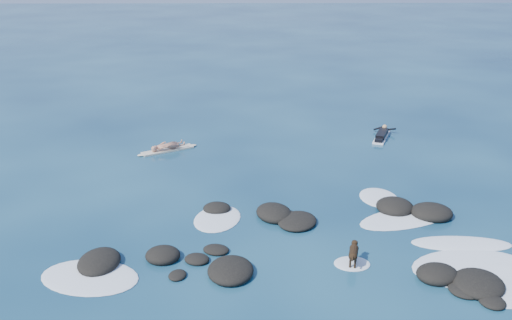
{
  "coord_description": "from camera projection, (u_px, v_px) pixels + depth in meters",
  "views": [
    {
      "loc": [
        -1.41,
        -17.46,
        9.01
      ],
      "look_at": [
        -1.05,
        4.0,
        0.9
      ],
      "focal_mm": 40.0,
      "sensor_mm": 36.0,
      "label": 1
    }
  ],
  "objects": [
    {
      "name": "reef_rocks",
      "position": [
        320.0,
        240.0,
        18.33
      ],
      "size": [
        13.69,
        7.03,
        0.58
      ],
      "color": "black",
      "rests_on": "ground"
    },
    {
      "name": "standing_surfer_rig",
      "position": [
        167.0,
        137.0,
        26.37
      ],
      "size": [
        2.7,
        1.72,
        1.68
      ],
      "rotation": [
        0.0,
        0.0,
        0.52
      ],
      "color": "beige",
      "rests_on": "ground"
    },
    {
      "name": "breaking_foam",
      "position": [
        371.0,
        247.0,
        18.13
      ],
      "size": [
        15.39,
        8.27,
        0.12
      ],
      "color": "white",
      "rests_on": "ground"
    },
    {
      "name": "paddling_surfer_rig",
      "position": [
        382.0,
        135.0,
        28.37
      ],
      "size": [
        1.55,
        2.53,
        0.45
      ],
      "rotation": [
        0.0,
        0.0,
        1.19
      ],
      "color": "white",
      "rests_on": "ground"
    },
    {
      "name": "dog",
      "position": [
        354.0,
        252.0,
        16.97
      ],
      "size": [
        0.44,
        1.06,
        0.68
      ],
      "rotation": [
        0.0,
        0.0,
        1.33
      ],
      "color": "black",
      "rests_on": "ground"
    },
    {
      "name": "ground",
      "position": [
        289.0,
        226.0,
        19.54
      ],
      "size": [
        160.0,
        160.0,
        0.0
      ],
      "primitive_type": "plane",
      "color": "#0A2642",
      "rests_on": "ground"
    }
  ]
}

